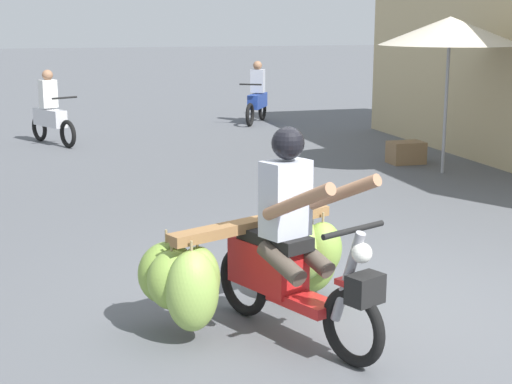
# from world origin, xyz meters

# --- Properties ---
(ground_plane) EXTENTS (120.00, 120.00, 0.00)m
(ground_plane) POSITION_xyz_m (0.00, 0.00, 0.00)
(ground_plane) COLOR #56595E
(motorbike_main_loaded) EXTENTS (1.84, 1.92, 1.58)m
(motorbike_main_loaded) POSITION_xyz_m (-0.93, 0.05, 0.50)
(motorbike_main_loaded) COLOR black
(motorbike_main_loaded) RESTS_ON ground
(motorbike_distant_ahead_left) EXTENTS (0.93, 1.43, 1.40)m
(motorbike_distant_ahead_left) POSITION_xyz_m (2.37, 11.42, 0.57)
(motorbike_distant_ahead_left) COLOR black
(motorbike_distant_ahead_left) RESTS_ON ground
(motorbike_distant_ahead_right) EXTENTS (0.85, 1.49, 1.40)m
(motorbike_distant_ahead_right) POSITION_xyz_m (-2.23, 9.59, 0.57)
(motorbike_distant_ahead_right) COLOR black
(motorbike_distant_ahead_right) RESTS_ON ground
(market_umbrella_near_shop) EXTENTS (2.11, 2.11, 2.36)m
(market_umbrella_near_shop) POSITION_xyz_m (3.48, 5.00, 2.15)
(market_umbrella_near_shop) COLOR #99999E
(market_umbrella_near_shop) RESTS_ON ground
(produce_crate) EXTENTS (0.56, 0.40, 0.36)m
(produce_crate) POSITION_xyz_m (3.31, 5.89, 0.18)
(produce_crate) COLOR olive
(produce_crate) RESTS_ON ground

